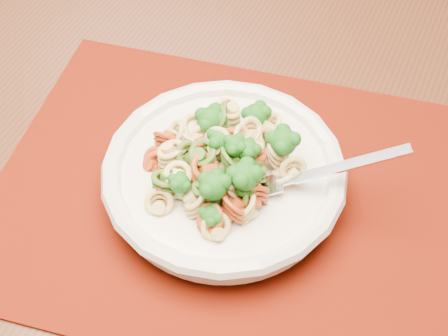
% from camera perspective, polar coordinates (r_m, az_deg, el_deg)
% --- Properties ---
extents(dining_table, '(1.55, 1.07, 0.79)m').
position_cam_1_polar(dining_table, '(0.77, 8.23, -3.10)').
color(dining_table, '#4D2615').
rests_on(dining_table, ground).
extents(placemat, '(0.51, 0.41, 0.00)m').
position_cam_1_polar(placemat, '(0.65, 0.34, -2.40)').
color(placemat, '#5B1003').
rests_on(placemat, dining_table).
extents(pasta_bowl, '(0.25, 0.25, 0.05)m').
position_cam_1_polar(pasta_bowl, '(0.62, 0.00, -0.64)').
color(pasta_bowl, silver).
rests_on(pasta_bowl, placemat).
extents(pasta_broccoli_heap, '(0.21, 0.21, 0.06)m').
position_cam_1_polar(pasta_broccoli_heap, '(0.61, 0.00, 0.35)').
color(pasta_broccoli_heap, tan).
rests_on(pasta_broccoli_heap, pasta_bowl).
extents(fork, '(0.18, 0.09, 0.08)m').
position_cam_1_polar(fork, '(0.60, 4.20, -1.61)').
color(fork, silver).
rests_on(fork, pasta_bowl).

